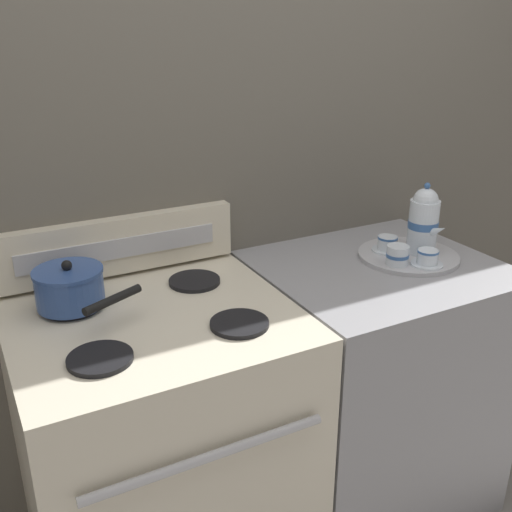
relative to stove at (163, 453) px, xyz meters
name	(u,v)px	position (x,y,z in m)	size (l,w,h in m)	color
wall_back	(223,191)	(0.38, 0.36, 0.65)	(6.00, 0.05, 2.20)	#666056
stove	(163,453)	(0.00, 0.00, 0.00)	(0.75, 0.69, 0.91)	beige
control_panel	(118,246)	(0.00, 0.31, 0.54)	(0.73, 0.05, 0.17)	beige
side_counter	(370,384)	(0.75, 0.00, 0.00)	(0.74, 0.67, 0.90)	#939399
saucepan	(70,287)	(-0.18, 0.15, 0.51)	(0.25, 0.30, 0.13)	#335193
serving_tray	(408,256)	(0.88, 0.01, 0.45)	(0.33, 0.33, 0.01)	#B2B2B7
teapot	(423,220)	(0.92, 0.00, 0.57)	(0.10, 0.16, 0.24)	silver
teacup_left	(387,244)	(0.83, 0.06, 0.49)	(0.10, 0.10, 0.05)	silver
teacup_right	(428,258)	(0.86, -0.09, 0.49)	(0.10, 0.10, 0.05)	silver
creamer_jug	(397,255)	(0.78, -0.05, 0.49)	(0.07, 0.07, 0.06)	silver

